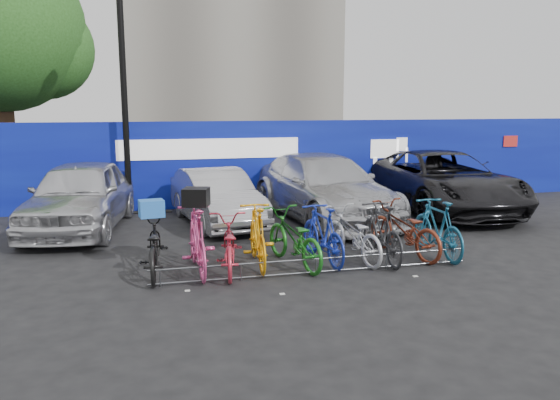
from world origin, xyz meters
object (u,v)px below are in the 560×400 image
object	(u,v)px
bike_7	(382,232)
bike_8	(404,230)
bike_rack	(316,265)
lamppost	(124,88)
bike_4	(294,238)
car_2	(324,187)
bike_1	(197,240)
bike_3	(258,236)
tree	(7,32)
bike_6	(352,235)
bike_5	(323,234)
car_0	(80,195)
car_3	(442,181)
bike_0	(153,246)
car_1	(216,197)
bike_2	(228,245)
bike_9	(438,228)

from	to	relation	value
bike_7	bike_8	size ratio (longest dim) A/B	0.92
bike_rack	lamppost	bearing A→B (deg)	118.07
bike_4	car_2	bearing A→B (deg)	-128.86
bike_1	bike_4	distance (m)	1.71
lamppost	bike_8	xyz separation A→B (m)	(5.16, -5.30, -2.75)
bike_3	lamppost	bearing A→B (deg)	-62.24
tree	bike_6	xyz separation A→B (m)	(7.69, -9.98, -4.58)
bike_4	bike_5	bearing A→B (deg)	174.32
bike_7	bike_5	bearing A→B (deg)	-7.86
car_0	car_2	xyz separation A→B (m)	(5.83, -0.13, -0.01)
tree	car_2	world-z (taller)	tree
lamppost	bike_5	world-z (taller)	lamppost
bike_8	tree	bearing A→B (deg)	-63.62
tree	bike_3	world-z (taller)	tree
car_3	bike_0	distance (m)	8.68
bike_rack	bike_3	bearing A→B (deg)	141.00
car_1	bike_6	world-z (taller)	car_1
car_2	bike_6	world-z (taller)	car_2
car_0	bike_6	world-z (taller)	car_0
car_2	car_3	xyz separation A→B (m)	(3.44, 0.24, 0.01)
bike_rack	bike_0	bearing A→B (deg)	166.20
car_0	lamppost	bearing A→B (deg)	63.44
car_1	bike_2	size ratio (longest dim) A/B	2.18
lamppost	car_2	size ratio (longest dim) A/B	1.11
bike_rack	bike_5	world-z (taller)	bike_5
bike_1	bike_9	xyz separation A→B (m)	(4.52, -0.06, -0.03)
car_2	bike_9	bearing A→B (deg)	-83.62
bike_0	bike_1	size ratio (longest dim) A/B	0.98
bike_3	bike_9	xyz separation A→B (m)	(3.45, -0.18, -0.01)
bike_rack	tree	bearing A→B (deg)	122.45
bike_5	bike_7	distance (m)	1.10
lamppost	bike_9	bearing A→B (deg)	-43.46
car_0	bike_0	size ratio (longest dim) A/B	2.45
car_0	bike_0	xyz separation A→B (m)	(1.55, -3.86, -0.30)
bike_3	bike_8	xyz separation A→B (m)	(2.84, -0.00, -0.05)
tree	bike_6	bearing A→B (deg)	-52.39
car_3	bike_1	xyz separation A→B (m)	(-6.98, -4.04, -0.22)
bike_0	bike_4	distance (m)	2.45
bike_rack	bike_5	xyz separation A→B (m)	(0.33, 0.67, 0.37)
car_0	bike_3	bearing A→B (deg)	-40.14
car_0	bike_9	world-z (taller)	car_0
bike_5	bike_6	size ratio (longest dim) A/B	0.96
car_3	bike_9	world-z (taller)	car_3
car_1	bike_3	distance (m)	3.65
bike_7	bike_9	world-z (taller)	bike_9
car_1	car_3	xyz separation A→B (m)	(6.17, 0.28, 0.15)
bike_0	bike_1	xyz separation A→B (m)	(0.74, -0.08, 0.08)
car_2	bike_5	world-z (taller)	car_2
car_0	bike_3	size ratio (longest dim) A/B	2.51
bike_0	bike_4	bearing A→B (deg)	-178.98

